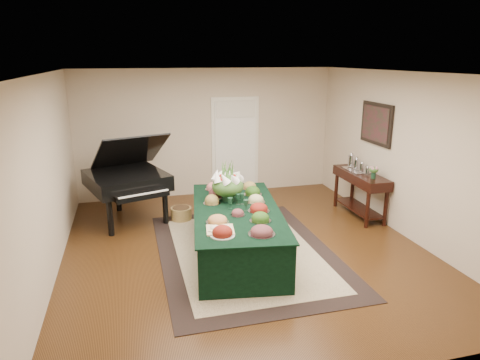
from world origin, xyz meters
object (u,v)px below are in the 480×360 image
object	(u,v)px
buffet_table	(237,231)
floral_centerpiece	(228,182)
mahogany_sideboard	(361,183)
grand_piano	(127,179)

from	to	relation	value
buffet_table	floral_centerpiece	size ratio (longest dim) A/B	5.48
mahogany_sideboard	floral_centerpiece	bearing A→B (deg)	-167.89
grand_piano	mahogany_sideboard	bearing A→B (deg)	-11.63
floral_centerpiece	mahogany_sideboard	size ratio (longest dim) A/B	0.37
grand_piano	mahogany_sideboard	world-z (taller)	grand_piano
buffet_table	grand_piano	size ratio (longest dim) A/B	1.57
buffet_table	mahogany_sideboard	bearing A→B (deg)	20.43
buffet_table	mahogany_sideboard	size ratio (longest dim) A/B	2.05
grand_piano	buffet_table	bearing A→B (deg)	-49.86
floral_centerpiece	grand_piano	world-z (taller)	grand_piano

